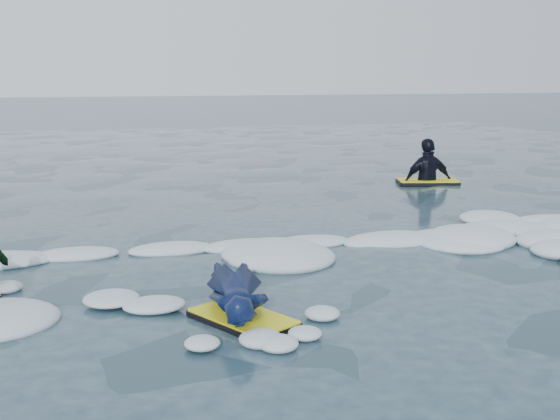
% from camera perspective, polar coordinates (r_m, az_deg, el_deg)
% --- Properties ---
extents(ground, '(120.00, 120.00, 0.00)m').
position_cam_1_polar(ground, '(7.16, -4.50, -6.39)').
color(ground, '#1A3540').
rests_on(ground, ground).
extents(foam_band, '(12.00, 3.10, 0.30)m').
position_cam_1_polar(foam_band, '(8.13, -5.91, -4.27)').
color(foam_band, white).
rests_on(foam_band, ground).
extents(prone_woman_unit, '(0.94, 1.57, 0.38)m').
position_cam_1_polar(prone_woman_unit, '(6.34, -3.49, -6.87)').
color(prone_woman_unit, black).
rests_on(prone_woman_unit, ground).
extents(waiting_rider_unit, '(1.29, 0.91, 1.75)m').
position_cam_1_polar(waiting_rider_unit, '(14.06, 11.90, 2.18)').
color(waiting_rider_unit, black).
rests_on(waiting_rider_unit, ground).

